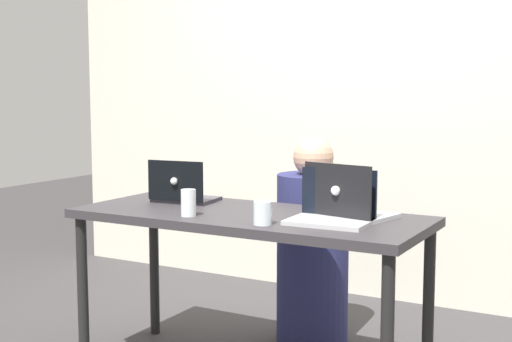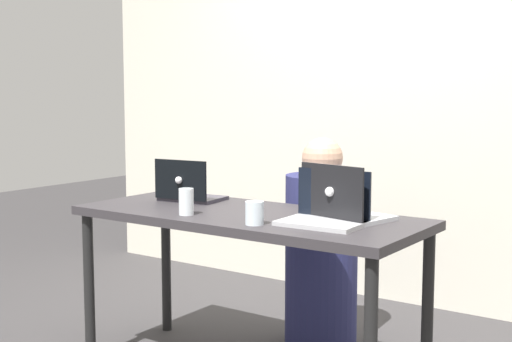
{
  "view_description": "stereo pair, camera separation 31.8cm",
  "coord_description": "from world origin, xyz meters",
  "px_view_note": "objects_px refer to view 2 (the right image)",
  "views": [
    {
      "loc": [
        1.54,
        -2.69,
        1.3
      ],
      "look_at": [
        0.0,
        0.06,
        0.94
      ],
      "focal_mm": 50.0,
      "sensor_mm": 36.0,
      "label": 1
    },
    {
      "loc": [
        1.81,
        -2.53,
        1.3
      ],
      "look_at": [
        0.0,
        0.06,
        0.94
      ],
      "focal_mm": 50.0,
      "sensor_mm": 36.0,
      "label": 2
    }
  ],
  "objects_px": {
    "water_glass_right": "(255,215)",
    "laptop_back_right": "(344,208)",
    "laptop_front_right": "(325,213)",
    "water_glass_left": "(186,203)",
    "person_at_center": "(321,253)",
    "laptop_back_left": "(189,192)"
  },
  "relations": [
    {
      "from": "person_at_center",
      "to": "laptop_back_right",
      "type": "distance_m",
      "value": 0.72
    },
    {
      "from": "laptop_front_right",
      "to": "water_glass_left",
      "type": "bearing_deg",
      "value": -167.19
    },
    {
      "from": "laptop_back_left",
      "to": "water_glass_right",
      "type": "distance_m",
      "value": 0.69
    },
    {
      "from": "person_at_center",
      "to": "water_glass_left",
      "type": "xyz_separation_m",
      "value": [
        -0.23,
        -0.78,
        0.34
      ]
    },
    {
      "from": "laptop_back_left",
      "to": "laptop_back_right",
      "type": "xyz_separation_m",
      "value": [
        0.86,
        -0.01,
        0.01
      ]
    },
    {
      "from": "person_at_center",
      "to": "water_glass_right",
      "type": "xyz_separation_m",
      "value": [
        0.14,
        -0.8,
        0.33
      ]
    },
    {
      "from": "water_glass_right",
      "to": "laptop_back_right",
      "type": "bearing_deg",
      "value": 50.73
    },
    {
      "from": "laptop_back_left",
      "to": "water_glass_right",
      "type": "bearing_deg",
      "value": 146.49
    },
    {
      "from": "person_at_center",
      "to": "laptop_front_right",
      "type": "bearing_deg",
      "value": 124.85
    },
    {
      "from": "laptop_front_right",
      "to": "person_at_center",
      "type": "bearing_deg",
      "value": 118.69
    },
    {
      "from": "laptop_front_right",
      "to": "water_glass_left",
      "type": "relative_size",
      "value": 2.89
    },
    {
      "from": "laptop_back_left",
      "to": "laptop_front_right",
      "type": "height_order",
      "value": "laptop_front_right"
    },
    {
      "from": "laptop_back_left",
      "to": "laptop_back_right",
      "type": "distance_m",
      "value": 0.86
    },
    {
      "from": "laptop_back_right",
      "to": "laptop_back_left",
      "type": "bearing_deg",
      "value": 10.82
    },
    {
      "from": "laptop_back_right",
      "to": "water_glass_left",
      "type": "relative_size",
      "value": 3.18
    },
    {
      "from": "laptop_back_right",
      "to": "person_at_center",
      "type": "bearing_deg",
      "value": -40.37
    },
    {
      "from": "laptop_front_right",
      "to": "water_glass_right",
      "type": "distance_m",
      "value": 0.29
    },
    {
      "from": "laptop_back_left",
      "to": "laptop_back_right",
      "type": "relative_size",
      "value": 0.85
    },
    {
      "from": "laptop_back_left",
      "to": "water_glass_right",
      "type": "height_order",
      "value": "laptop_back_left"
    },
    {
      "from": "person_at_center",
      "to": "laptop_back_left",
      "type": "bearing_deg",
      "value": 49.97
    },
    {
      "from": "laptop_front_right",
      "to": "water_glass_right",
      "type": "bearing_deg",
      "value": -144.61
    },
    {
      "from": "laptop_front_right",
      "to": "laptop_back_right",
      "type": "bearing_deg",
      "value": 80.1
    }
  ]
}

